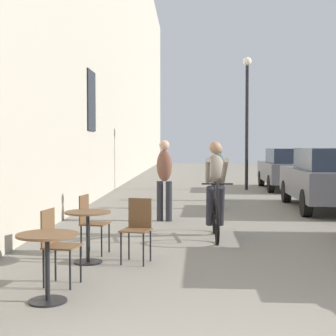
% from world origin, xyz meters
% --- Properties ---
extents(cafe_table_near, '(0.64, 0.64, 0.72)m').
position_xyz_m(cafe_table_near, '(-1.92, 2.22, 0.52)').
color(cafe_table_near, black).
rests_on(cafe_table_near, ground_plane).
extents(cafe_chair_near_toward_street, '(0.44, 0.44, 0.89)m').
position_xyz_m(cafe_chair_near_toward_street, '(-2.00, 2.87, 0.52)').
color(cafe_chair_near_toward_street, black).
rests_on(cafe_chair_near_toward_street, ground_plane).
extents(cafe_table_mid, '(0.64, 0.64, 0.72)m').
position_xyz_m(cafe_table_mid, '(-1.85, 4.00, 0.52)').
color(cafe_table_mid, black).
rests_on(cafe_table_mid, ground_plane).
extents(cafe_chair_mid_toward_street, '(0.45, 0.45, 0.89)m').
position_xyz_m(cafe_chair_mid_toward_street, '(-1.93, 4.58, 0.52)').
color(cafe_chair_mid_toward_street, black).
rests_on(cafe_chair_mid_toward_street, ground_plane).
extents(cafe_chair_mid_toward_wall, '(0.46, 0.46, 0.89)m').
position_xyz_m(cafe_chair_mid_toward_wall, '(-1.16, 4.07, 0.52)').
color(cafe_chair_mid_toward_wall, black).
rests_on(cafe_chair_mid_toward_wall, ground_plane).
extents(cyclist_on_bicycle, '(0.52, 1.76, 1.74)m').
position_xyz_m(cyclist_on_bicycle, '(0.04, 6.04, 0.81)').
color(cyclist_on_bicycle, black).
rests_on(cyclist_on_bicycle, ground_plane).
extents(pedestrian_near, '(0.38, 0.30, 1.76)m').
position_xyz_m(pedestrian_near, '(-0.96, 7.94, 0.99)').
color(pedestrian_near, '#26262D').
rests_on(pedestrian_near, ground_plane).
extents(pedestrian_mid, '(0.36, 0.27, 1.67)m').
position_xyz_m(pedestrian_mid, '(0.32, 10.11, 0.94)').
color(pedestrian_mid, '#26262D').
rests_on(pedestrian_mid, ground_plane).
extents(pedestrian_far, '(0.38, 0.30, 1.59)m').
position_xyz_m(pedestrian_far, '(0.46, 12.04, 0.89)').
color(pedestrian_far, '#26262D').
rests_on(pedestrian_far, ground_plane).
extents(street_lamp, '(0.32, 0.32, 4.90)m').
position_xyz_m(street_lamp, '(1.74, 15.82, 3.11)').
color(street_lamp, black).
rests_on(street_lamp, ground_plane).
extents(parked_car_second, '(2.01, 4.49, 1.57)m').
position_xyz_m(parked_car_second, '(3.16, 10.02, 0.82)').
color(parked_car_second, '#595960').
rests_on(parked_car_second, ground_plane).
extents(parked_car_third, '(1.93, 4.36, 1.53)m').
position_xyz_m(parked_car_third, '(3.30, 15.95, 0.79)').
color(parked_car_third, '#595960').
rests_on(parked_car_third, ground_plane).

